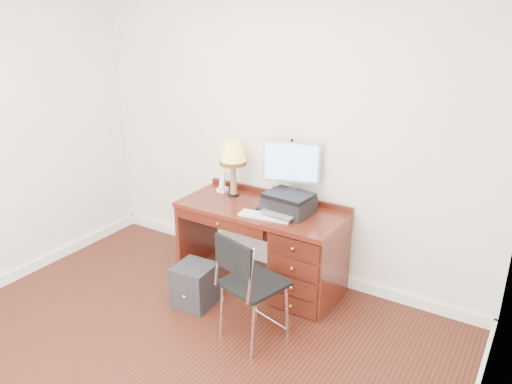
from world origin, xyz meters
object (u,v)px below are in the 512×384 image
Objects in this scene: printer at (289,203)px; chair at (249,279)px; desk at (292,250)px; monitor at (292,166)px; phone at (223,186)px; equipment_box at (195,285)px; leg_lamp at (233,157)px.

chair is at bearing -76.88° from printer.
monitor is at bearing 122.09° from desk.
printer is (-0.06, 0.03, 0.43)m from desk.
equipment_box is at bearing -75.62° from phone.
phone is at bearing 165.98° from monitor.
phone is at bearing 103.87° from equipment_box.
equipment_box is (0.24, -0.77, -0.62)m from phone.
desk is 2.90× the size of leg_lamp.
chair is (0.18, -1.00, -0.58)m from monitor.
chair is at bearing -50.43° from leg_lamp.
monitor is 3.12× the size of phone.
monitor is at bearing 56.09° from equipment_box.
chair is (0.91, -0.95, -0.26)m from phone.
phone is 1.34m from chair.
leg_lamp reaches higher than chair.
monitor is at bearing 7.79° from leg_lamp.
printer is at bearing 113.35° from chair.
phone is 1.02m from equipment_box.
desk is at bearing -20.37° from printer.
desk is 7.99× the size of phone.
leg_lamp reaches higher than printer.
monitor reaches higher than equipment_box.
desk is 0.90m from equipment_box.
chair is at bearing -85.60° from desk.
chair is (0.06, -0.80, 0.13)m from desk.
printer is 2.27× the size of phone.
chair reaches higher than equipment_box.
leg_lamp is 1.40× the size of equipment_box.
monitor is at bearing 115.56° from printer.
chair is (0.76, -0.92, -0.59)m from leg_lamp.
chair is 0.78m from equipment_box.
leg_lamp is (-0.70, 0.12, 0.72)m from desk.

